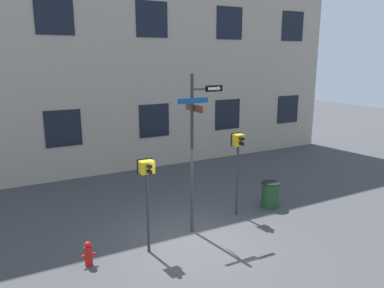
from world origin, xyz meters
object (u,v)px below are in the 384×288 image
street_sign_pole (195,142)px  pedestrian_signal_right (238,152)px  trash_bin (270,195)px  pedestrian_signal_left (147,180)px  fire_hydrant (88,254)px

street_sign_pole → pedestrian_signal_right: street_sign_pole is taller
trash_bin → pedestrian_signal_left: bearing=-169.7°
street_sign_pole → fire_hydrant: 4.04m
pedestrian_signal_left → trash_bin: pedestrian_signal_left is taller
fire_hydrant → trash_bin: (6.37, 0.81, 0.13)m
pedestrian_signal_left → pedestrian_signal_right: 3.53m
street_sign_pole → fire_hydrant: (-3.22, -0.45, -2.40)m
street_sign_pole → trash_bin: (3.15, 0.36, -2.27)m
fire_hydrant → pedestrian_signal_left: bearing=-2.4°
street_sign_pole → pedestrian_signal_right: (1.76, 0.37, -0.61)m
pedestrian_signal_left → trash_bin: (4.80, 0.88, -1.55)m
pedestrian_signal_left → pedestrian_signal_right: (3.42, 0.88, 0.11)m
street_sign_pole → pedestrian_signal_right: size_ratio=1.70×
street_sign_pole → fire_hydrant: size_ratio=7.09×
street_sign_pole → trash_bin: size_ratio=5.19×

